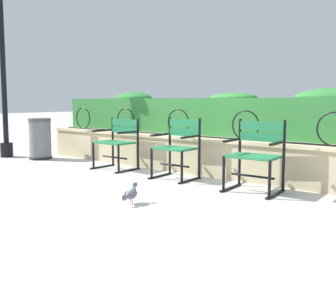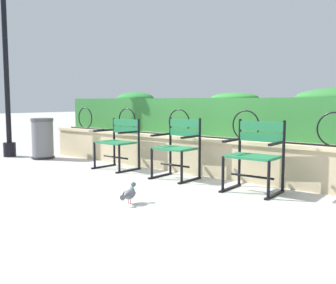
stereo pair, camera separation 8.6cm
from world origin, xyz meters
name	(u,v)px [view 1 (the left image)]	position (x,y,z in m)	size (l,w,h in m)	color
ground_plane	(162,183)	(0.00, 0.00, 0.00)	(60.00, 60.00, 0.00)	#B7B5AF
stone_wall	(201,155)	(0.00, 0.93, 0.29)	(6.93, 0.41, 0.57)	#C6B289
iron_arch_fence	(182,125)	(-0.32, 0.86, 0.74)	(6.40, 0.02, 0.42)	black
hedge_row	(221,114)	(0.04, 1.42, 0.90)	(6.79, 0.63, 0.72)	#2D7033
park_chair_left	(118,141)	(-1.28, 0.40, 0.46)	(0.64, 0.52, 0.82)	#237547
park_chair_centre	(178,146)	(-0.05, 0.40, 0.46)	(0.59, 0.54, 0.87)	#237547
park_chair_right	(256,153)	(1.19, 0.37, 0.47)	(0.65, 0.55, 0.88)	#237547
pigeon_near_chairs	(131,194)	(0.44, -1.04, 0.11)	(0.15, 0.29, 0.22)	slate
trash_bin	(40,140)	(-3.23, 0.21, 0.37)	(0.44, 0.44, 0.78)	slate
lamppost	(3,59)	(-4.00, -0.06, 1.91)	(0.28, 0.28, 3.69)	black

